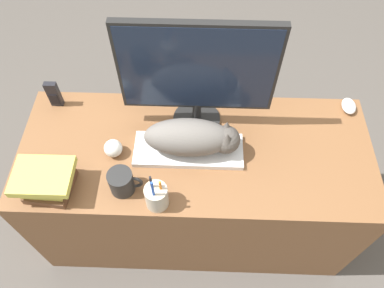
# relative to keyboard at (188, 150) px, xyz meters

# --- Properties ---
(ground_plane) EXTENTS (12.00, 12.00, 0.00)m
(ground_plane) POSITION_rel_keyboard_xyz_m (0.03, -0.29, -0.71)
(ground_plane) COLOR #4C4742
(desk) EXTENTS (1.49, 0.60, 0.70)m
(desk) POSITION_rel_keyboard_xyz_m (0.03, 0.01, -0.36)
(desk) COLOR brown
(desk) RESTS_ON ground_plane
(keyboard) EXTENTS (0.45, 0.17, 0.02)m
(keyboard) POSITION_rel_keyboard_xyz_m (0.00, 0.00, 0.00)
(keyboard) COLOR silver
(keyboard) RESTS_ON desk
(cat) EXTENTS (0.38, 0.15, 0.16)m
(cat) POSITION_rel_keyboard_xyz_m (0.02, 0.00, 0.09)
(cat) COLOR #66605B
(cat) RESTS_ON keyboard
(monitor) EXTENTS (0.60, 0.21, 0.52)m
(monitor) POSITION_rel_keyboard_xyz_m (0.03, 0.16, 0.28)
(monitor) COLOR black
(monitor) RESTS_ON desk
(computer_mouse) EXTENTS (0.06, 0.09, 0.04)m
(computer_mouse) POSITION_rel_keyboard_xyz_m (0.71, 0.26, 0.01)
(computer_mouse) COLOR silver
(computer_mouse) RESTS_ON desk
(coffee_mug) EXTENTS (0.13, 0.10, 0.10)m
(coffee_mug) POSITION_rel_keyboard_xyz_m (-0.24, -0.18, 0.04)
(coffee_mug) COLOR black
(coffee_mug) RESTS_ON desk
(pen_cup) EXTENTS (0.09, 0.09, 0.19)m
(pen_cup) POSITION_rel_keyboard_xyz_m (-0.11, -0.24, 0.04)
(pen_cup) COLOR #B2A893
(pen_cup) RESTS_ON desk
(baseball) EXTENTS (0.07, 0.07, 0.07)m
(baseball) POSITION_rel_keyboard_xyz_m (-0.31, -0.02, 0.03)
(baseball) COLOR silver
(baseball) RESTS_ON desk
(phone) EXTENTS (0.05, 0.03, 0.13)m
(phone) POSITION_rel_keyboard_xyz_m (-0.60, 0.24, 0.05)
(phone) COLOR black
(phone) RESTS_ON desk
(book_stack) EXTENTS (0.22, 0.18, 0.12)m
(book_stack) POSITION_rel_keyboard_xyz_m (-0.53, -0.18, 0.05)
(book_stack) COLOR brown
(book_stack) RESTS_ON desk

